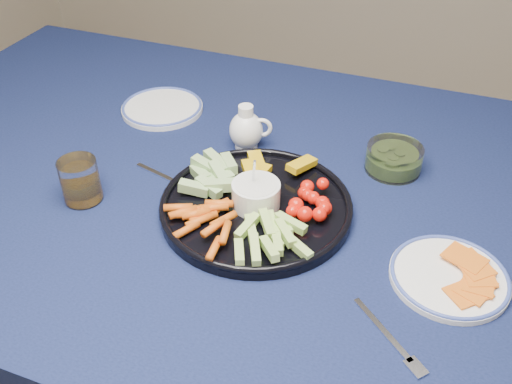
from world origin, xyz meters
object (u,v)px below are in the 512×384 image
(creamer_pitcher, at_px, (247,130))
(cheese_plate, at_px, (450,275))
(juice_tumbler, at_px, (81,183))
(side_plate_extra, at_px, (162,108))
(pickle_bowl, at_px, (394,160))
(dining_table, at_px, (225,207))
(crudite_platter, at_px, (255,202))

(creamer_pitcher, relative_size, cheese_plate, 0.52)
(cheese_plate, distance_m, juice_tumbler, 0.68)
(creamer_pitcher, height_order, side_plate_extra, creamer_pitcher)
(creamer_pitcher, bearing_deg, juice_tumbler, -128.84)
(creamer_pitcher, bearing_deg, pickle_bowl, 5.20)
(juice_tumbler, xyz_separation_m, side_plate_extra, (-0.02, 0.35, -0.03))
(side_plate_extra, bearing_deg, juice_tumbler, -86.54)
(dining_table, bearing_deg, crudite_platter, -40.85)
(dining_table, xyz_separation_m, crudite_platter, (0.10, -0.09, 0.11))
(creamer_pitcher, height_order, cheese_plate, creamer_pitcher)
(pickle_bowl, height_order, side_plate_extra, pickle_bowl)
(pickle_bowl, bearing_deg, cheese_plate, -63.04)
(creamer_pitcher, xyz_separation_m, juice_tumbler, (-0.22, -0.28, -0.01))
(juice_tumbler, relative_size, side_plate_extra, 0.45)
(creamer_pitcher, bearing_deg, side_plate_extra, 163.04)
(dining_table, xyz_separation_m, cheese_plate, (0.46, -0.14, 0.10))
(crudite_platter, xyz_separation_m, juice_tumbler, (-0.32, -0.08, 0.02))
(dining_table, bearing_deg, cheese_plate, -16.89)
(dining_table, distance_m, crudite_platter, 0.17)
(juice_tumbler, distance_m, side_plate_extra, 0.36)
(pickle_bowl, height_order, juice_tumbler, juice_tumbler)
(pickle_bowl, xyz_separation_m, juice_tumbler, (-0.53, -0.31, 0.01))
(crudite_platter, xyz_separation_m, pickle_bowl, (0.22, 0.23, 0.00))
(juice_tumbler, height_order, side_plate_extra, juice_tumbler)
(pickle_bowl, bearing_deg, crudite_platter, -133.67)
(crudite_platter, distance_m, pickle_bowl, 0.31)
(creamer_pitcher, height_order, juice_tumbler, creamer_pitcher)
(creamer_pitcher, distance_m, juice_tumbler, 0.36)
(cheese_plate, xyz_separation_m, juice_tumbler, (-0.67, -0.03, 0.03))
(creamer_pitcher, bearing_deg, dining_table, -93.90)
(crudite_platter, bearing_deg, creamer_pitcher, 115.45)
(crudite_platter, bearing_deg, pickle_bowl, 46.33)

